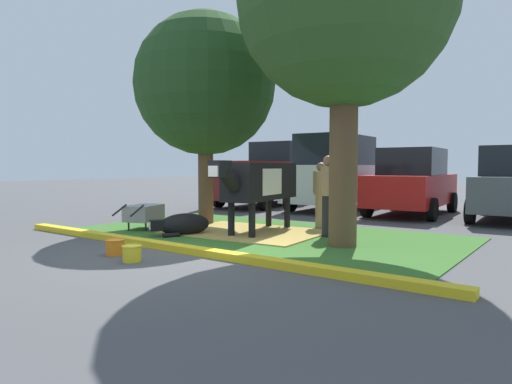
{
  "coord_description": "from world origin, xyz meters",
  "views": [
    {
      "loc": [
        5.58,
        -5.44,
        1.48
      ],
      "look_at": [
        -0.42,
        2.65,
        0.9
      ],
      "focal_mm": 31.4,
      "sensor_mm": 36.0,
      "label": 1
    }
  ],
  "objects_px": {
    "cow_holstein": "(259,182)",
    "sedan_red": "(412,182)",
    "bucket_orange": "(115,247)",
    "pickup_truck_maroon": "(269,176)",
    "calf_lying": "(183,225)",
    "suv_black": "(336,172)",
    "wheelbarrow": "(145,213)",
    "bucket_yellow": "(132,253)",
    "person_visitor_near": "(321,193)",
    "shade_tree_left": "(205,85)",
    "person_handler": "(328,193)"
  },
  "relations": [
    {
      "from": "calf_lying",
      "to": "wheelbarrow",
      "type": "distance_m",
      "value": 1.39
    },
    {
      "from": "shade_tree_left",
      "to": "cow_holstein",
      "type": "relative_size",
      "value": 1.69
    },
    {
      "from": "person_visitor_near",
      "to": "shade_tree_left",
      "type": "bearing_deg",
      "value": -157.37
    },
    {
      "from": "cow_holstein",
      "to": "suv_black",
      "type": "relative_size",
      "value": 0.67
    },
    {
      "from": "shade_tree_left",
      "to": "bucket_yellow",
      "type": "bearing_deg",
      "value": -61.98
    },
    {
      "from": "bucket_orange",
      "to": "pickup_truck_maroon",
      "type": "relative_size",
      "value": 0.06
    },
    {
      "from": "wheelbarrow",
      "to": "suv_black",
      "type": "xyz_separation_m",
      "value": [
        1.36,
        7.12,
        0.88
      ]
    },
    {
      "from": "shade_tree_left",
      "to": "sedan_red",
      "type": "xyz_separation_m",
      "value": [
        3.44,
        5.5,
        -2.52
      ]
    },
    {
      "from": "person_handler",
      "to": "wheelbarrow",
      "type": "bearing_deg",
      "value": -158.52
    },
    {
      "from": "person_handler",
      "to": "wheelbarrow",
      "type": "relative_size",
      "value": 1.07
    },
    {
      "from": "bucket_yellow",
      "to": "sedan_red",
      "type": "relative_size",
      "value": 0.07
    },
    {
      "from": "cow_holstein",
      "to": "pickup_truck_maroon",
      "type": "height_order",
      "value": "pickup_truck_maroon"
    },
    {
      "from": "shade_tree_left",
      "to": "cow_holstein",
      "type": "height_order",
      "value": "shade_tree_left"
    },
    {
      "from": "calf_lying",
      "to": "sedan_red",
      "type": "distance_m",
      "value": 7.62
    },
    {
      "from": "cow_holstein",
      "to": "person_handler",
      "type": "bearing_deg",
      "value": 16.91
    },
    {
      "from": "person_handler",
      "to": "bucket_yellow",
      "type": "relative_size",
      "value": 5.48
    },
    {
      "from": "person_handler",
      "to": "bucket_orange",
      "type": "height_order",
      "value": "person_handler"
    },
    {
      "from": "cow_holstein",
      "to": "calf_lying",
      "type": "distance_m",
      "value": 1.87
    },
    {
      "from": "calf_lying",
      "to": "cow_holstein",
      "type": "bearing_deg",
      "value": 47.67
    },
    {
      "from": "bucket_orange",
      "to": "bucket_yellow",
      "type": "height_order",
      "value": "bucket_orange"
    },
    {
      "from": "shade_tree_left",
      "to": "cow_holstein",
      "type": "xyz_separation_m",
      "value": [
        1.96,
        -0.41,
        -2.37
      ]
    },
    {
      "from": "wheelbarrow",
      "to": "sedan_red",
      "type": "xyz_separation_m",
      "value": [
        3.96,
        7.02,
        0.6
      ]
    },
    {
      "from": "person_visitor_near",
      "to": "cow_holstein",
      "type": "bearing_deg",
      "value": -114.99
    },
    {
      "from": "cow_holstein",
      "to": "calf_lying",
      "type": "height_order",
      "value": "cow_holstein"
    },
    {
      "from": "cow_holstein",
      "to": "bucket_yellow",
      "type": "distance_m",
      "value": 3.65
    },
    {
      "from": "suv_black",
      "to": "wheelbarrow",
      "type": "bearing_deg",
      "value": -100.81
    },
    {
      "from": "cow_holstein",
      "to": "wheelbarrow",
      "type": "relative_size",
      "value": 1.95
    },
    {
      "from": "shade_tree_left",
      "to": "sedan_red",
      "type": "relative_size",
      "value": 1.18
    },
    {
      "from": "cow_holstein",
      "to": "sedan_red",
      "type": "xyz_separation_m",
      "value": [
        1.48,
        5.91,
        -0.15
      ]
    },
    {
      "from": "wheelbarrow",
      "to": "cow_holstein",
      "type": "bearing_deg",
      "value": 24.06
    },
    {
      "from": "shade_tree_left",
      "to": "person_visitor_near",
      "type": "bearing_deg",
      "value": 22.63
    },
    {
      "from": "pickup_truck_maroon",
      "to": "cow_holstein",
      "type": "bearing_deg",
      "value": -56.93
    },
    {
      "from": "person_visitor_near",
      "to": "suv_black",
      "type": "bearing_deg",
      "value": 112.26
    },
    {
      "from": "wheelbarrow",
      "to": "sedan_red",
      "type": "relative_size",
      "value": 0.36
    },
    {
      "from": "shade_tree_left",
      "to": "person_handler",
      "type": "bearing_deg",
      "value": 0.57
    },
    {
      "from": "wheelbarrow",
      "to": "person_visitor_near",
      "type": "bearing_deg",
      "value": 39.5
    },
    {
      "from": "calf_lying",
      "to": "pickup_truck_maroon",
      "type": "bearing_deg",
      "value": 111.34
    },
    {
      "from": "shade_tree_left",
      "to": "person_handler",
      "type": "height_order",
      "value": "shade_tree_left"
    },
    {
      "from": "pickup_truck_maroon",
      "to": "calf_lying",
      "type": "bearing_deg",
      "value": -68.66
    },
    {
      "from": "shade_tree_left",
      "to": "pickup_truck_maroon",
      "type": "height_order",
      "value": "shade_tree_left"
    },
    {
      "from": "calf_lying",
      "to": "bucket_orange",
      "type": "relative_size",
      "value": 4.07
    },
    {
      "from": "person_handler",
      "to": "person_visitor_near",
      "type": "distance_m",
      "value": 1.32
    },
    {
      "from": "calf_lying",
      "to": "sedan_red",
      "type": "relative_size",
      "value": 0.29
    },
    {
      "from": "calf_lying",
      "to": "person_handler",
      "type": "relative_size",
      "value": 0.77
    },
    {
      "from": "person_visitor_near",
      "to": "bucket_orange",
      "type": "relative_size",
      "value": 4.89
    },
    {
      "from": "sedan_red",
      "to": "suv_black",
      "type": "bearing_deg",
      "value": 177.81
    },
    {
      "from": "bucket_orange",
      "to": "pickup_truck_maroon",
      "type": "xyz_separation_m",
      "value": [
        -3.43,
        9.42,
        0.97
      ]
    },
    {
      "from": "bucket_orange",
      "to": "suv_black",
      "type": "relative_size",
      "value": 0.07
    },
    {
      "from": "person_visitor_near",
      "to": "wheelbarrow",
      "type": "bearing_deg",
      "value": -140.5
    },
    {
      "from": "bucket_yellow",
      "to": "pickup_truck_maroon",
      "type": "relative_size",
      "value": 0.06
    }
  ]
}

